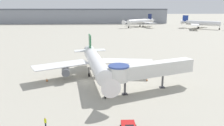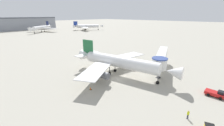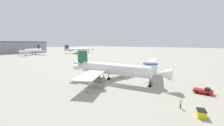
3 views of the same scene
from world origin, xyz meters
name	(u,v)px [view 2 (image 2 of 3)]	position (x,y,z in m)	size (l,w,h in m)	color
ground_plane	(118,79)	(0.00, 0.00, 0.00)	(800.00, 800.00, 0.00)	#A8A393
main_airplane	(118,62)	(2.47, 2.03, 3.97)	(30.24, 31.66, 9.35)	white
jet_bridge	(161,58)	(13.05, -6.10, 4.54)	(18.98, 9.45, 6.22)	silver
pushback_tug_red	(216,94)	(7.36, -21.79, 0.68)	(2.41, 4.06, 1.54)	red
traffic_cone_starboard_wing	(145,66)	(14.55, -0.14, 0.29)	(0.37, 0.37, 0.62)	black
traffic_cone_port_wing	(91,88)	(-9.14, 0.85, 0.39)	(0.50, 0.50, 0.82)	black
ground_crew_marshaller	(188,114)	(-4.66, -19.57, 0.95)	(0.36, 0.34, 1.64)	#1E2338
background_jet_navy_tail	(41,28)	(36.41, 131.21, 4.48)	(30.00, 27.30, 10.18)	white
background_jet_blue_tail	(87,26)	(80.67, 114.45, 4.29)	(30.34, 29.84, 9.74)	white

